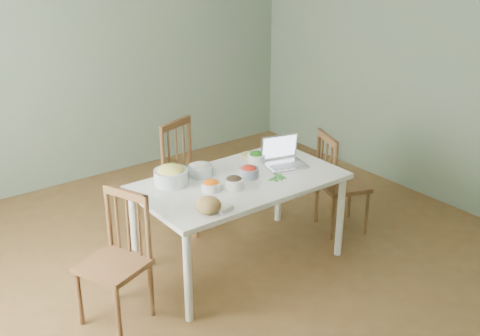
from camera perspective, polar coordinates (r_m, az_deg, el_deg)
floor at (r=4.93m, az=-1.08°, el=-9.82°), size 5.00×5.00×0.00m
wall_back at (r=6.48m, az=-14.47°, el=10.45°), size 5.00×0.00×2.70m
wall_right at (r=6.11m, az=18.44°, el=9.28°), size 0.00×5.00×2.70m
dining_table at (r=4.83m, az=0.00°, el=-5.29°), size 1.63×0.92×0.76m
chair_far at (r=5.42m, az=-4.58°, el=-0.77°), size 0.55×0.53×0.99m
chair_left at (r=4.21m, az=-12.24°, el=-8.91°), size 0.53×0.54×0.96m
chair_right at (r=5.42m, az=9.95°, el=-1.36°), size 0.52×0.53×0.94m
bread_boule at (r=4.12m, az=-3.08°, el=-3.61°), size 0.19×0.19×0.12m
butter_stick at (r=4.15m, az=-1.33°, el=-4.03°), size 0.13×0.06×0.03m
bowl_squash at (r=4.59m, az=-6.69°, el=-0.64°), size 0.27×0.27×0.16m
bowl_carrot at (r=4.47m, az=-2.81°, el=-1.69°), size 0.18×0.18×0.08m
bowl_onion at (r=4.73m, az=-3.85°, el=-0.10°), size 0.23×0.23×0.11m
bowl_mushroom at (r=4.49m, az=-0.58°, el=-1.40°), size 0.18×0.18×0.10m
bowl_redpep at (r=4.69m, az=0.86°, el=-0.33°), size 0.20×0.20×0.09m
bowl_broccoli at (r=4.99m, az=1.61°, el=1.09°), size 0.18×0.18×0.09m
flatbread at (r=5.12m, az=1.13°, el=1.23°), size 0.22×0.22×0.02m
basil_bunch at (r=4.69m, az=3.48°, el=-0.88°), size 0.18×0.18×0.02m
laptop at (r=4.89m, az=4.49°, el=1.47°), size 0.39×0.34×0.23m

